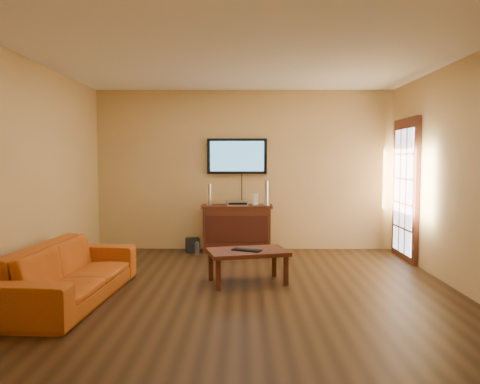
{
  "coord_description": "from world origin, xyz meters",
  "views": [
    {
      "loc": [
        -0.01,
        -5.45,
        1.54
      ],
      "look_at": [
        -0.06,
        0.8,
        1.1
      ],
      "focal_mm": 35.0,
      "sensor_mm": 36.0,
      "label": 1
    }
  ],
  "objects_px": {
    "sofa": "(70,263)",
    "subwoofer": "(193,245)",
    "av_receiver": "(237,203)",
    "game_console": "(255,199)",
    "media_console": "(237,228)",
    "keyboard": "(247,250)",
    "coffee_table": "(248,255)",
    "television": "(237,156)",
    "speaker_left": "(210,195)",
    "speaker_right": "(267,194)",
    "bottle": "(197,249)"
  },
  "relations": [
    {
      "from": "sofa",
      "to": "subwoofer",
      "type": "relative_size",
      "value": 9.34
    },
    {
      "from": "av_receiver",
      "to": "game_console",
      "type": "bearing_deg",
      "value": 13.32
    },
    {
      "from": "av_receiver",
      "to": "media_console",
      "type": "bearing_deg",
      "value": 91.92
    },
    {
      "from": "av_receiver",
      "to": "keyboard",
      "type": "bearing_deg",
      "value": -90.62
    },
    {
      "from": "sofa",
      "to": "subwoofer",
      "type": "bearing_deg",
      "value": -17.34
    },
    {
      "from": "game_console",
      "to": "sofa",
      "type": "bearing_deg",
      "value": -103.87
    },
    {
      "from": "coffee_table",
      "to": "av_receiver",
      "type": "height_order",
      "value": "av_receiver"
    },
    {
      "from": "coffee_table",
      "to": "keyboard",
      "type": "distance_m",
      "value": 0.08
    },
    {
      "from": "coffee_table",
      "to": "game_console",
      "type": "height_order",
      "value": "game_console"
    },
    {
      "from": "media_console",
      "to": "television",
      "type": "height_order",
      "value": "television"
    },
    {
      "from": "media_console",
      "to": "television",
      "type": "relative_size",
      "value": 1.16
    },
    {
      "from": "sofa",
      "to": "game_console",
      "type": "distance_m",
      "value": 3.49
    },
    {
      "from": "television",
      "to": "av_receiver",
      "type": "distance_m",
      "value": 0.81
    },
    {
      "from": "media_console",
      "to": "game_console",
      "type": "height_order",
      "value": "game_console"
    },
    {
      "from": "subwoofer",
      "to": "sofa",
      "type": "bearing_deg",
      "value": -121.71
    },
    {
      "from": "speaker_left",
      "to": "game_console",
      "type": "bearing_deg",
      "value": 2.85
    },
    {
      "from": "television",
      "to": "keyboard",
      "type": "height_order",
      "value": "television"
    },
    {
      "from": "coffee_table",
      "to": "speaker_left",
      "type": "height_order",
      "value": "speaker_left"
    },
    {
      "from": "subwoofer",
      "to": "television",
      "type": "bearing_deg",
      "value": 6.25
    },
    {
      "from": "media_console",
      "to": "coffee_table",
      "type": "distance_m",
      "value": 2.0
    },
    {
      "from": "keyboard",
      "to": "television",
      "type": "bearing_deg",
      "value": 93.88
    },
    {
      "from": "speaker_left",
      "to": "sofa",
      "type": "bearing_deg",
      "value": -115.86
    },
    {
      "from": "speaker_right",
      "to": "game_console",
      "type": "bearing_deg",
      "value": 158.48
    },
    {
      "from": "coffee_table",
      "to": "speaker_right",
      "type": "xyz_separation_m",
      "value": [
        0.33,
        1.96,
        0.61
      ]
    },
    {
      "from": "speaker_right",
      "to": "bottle",
      "type": "relative_size",
      "value": 1.81
    },
    {
      "from": "sofa",
      "to": "bottle",
      "type": "distance_m",
      "value": 2.66
    },
    {
      "from": "media_console",
      "to": "av_receiver",
      "type": "height_order",
      "value": "av_receiver"
    },
    {
      "from": "television",
      "to": "sofa",
      "type": "distance_m",
      "value": 3.6
    },
    {
      "from": "speaker_left",
      "to": "bottle",
      "type": "bearing_deg",
      "value": -118.1
    },
    {
      "from": "speaker_right",
      "to": "keyboard",
      "type": "xyz_separation_m",
      "value": [
        -0.34,
        -2.0,
        -0.54
      ]
    },
    {
      "from": "media_console",
      "to": "speaker_left",
      "type": "relative_size",
      "value": 3.35
    },
    {
      "from": "speaker_right",
      "to": "av_receiver",
      "type": "bearing_deg",
      "value": -176.86
    },
    {
      "from": "game_console",
      "to": "bottle",
      "type": "bearing_deg",
      "value": -135.16
    },
    {
      "from": "television",
      "to": "coffee_table",
      "type": "xyz_separation_m",
      "value": [
        0.16,
        -2.17,
        -1.23
      ]
    },
    {
      "from": "game_console",
      "to": "television",
      "type": "bearing_deg",
      "value": 178.71
    },
    {
      "from": "speaker_right",
      "to": "television",
      "type": "bearing_deg",
      "value": 156.63
    },
    {
      "from": "sofa",
      "to": "keyboard",
      "type": "distance_m",
      "value": 2.04
    },
    {
      "from": "bottle",
      "to": "speaker_left",
      "type": "bearing_deg",
      "value": 61.9
    },
    {
      "from": "television",
      "to": "game_console",
      "type": "bearing_deg",
      "value": -24.44
    },
    {
      "from": "coffee_table",
      "to": "av_receiver",
      "type": "relative_size",
      "value": 3.08
    },
    {
      "from": "television",
      "to": "sofa",
      "type": "relative_size",
      "value": 0.48
    },
    {
      "from": "television",
      "to": "bottle",
      "type": "xyz_separation_m",
      "value": [
        -0.63,
        -0.51,
        -1.48
      ]
    },
    {
      "from": "speaker_left",
      "to": "av_receiver",
      "type": "distance_m",
      "value": 0.48
    },
    {
      "from": "speaker_left",
      "to": "bottle",
      "type": "height_order",
      "value": "speaker_left"
    },
    {
      "from": "speaker_left",
      "to": "keyboard",
      "type": "relative_size",
      "value": 0.91
    },
    {
      "from": "media_console",
      "to": "subwoofer",
      "type": "distance_m",
      "value": 0.79
    },
    {
      "from": "sofa",
      "to": "av_receiver",
      "type": "relative_size",
      "value": 6.07
    },
    {
      "from": "television",
      "to": "subwoofer",
      "type": "height_order",
      "value": "television"
    },
    {
      "from": "media_console",
      "to": "coffee_table",
      "type": "relative_size",
      "value": 1.09
    },
    {
      "from": "television",
      "to": "av_receiver",
      "type": "bearing_deg",
      "value": -88.47
    }
  ]
}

